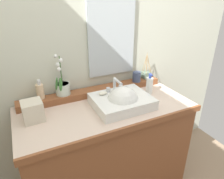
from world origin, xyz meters
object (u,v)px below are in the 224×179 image
object	(u,v)px
tissue_box	(33,111)
soap_dispenser	(40,91)
soap_bar	(102,93)
reed_diffuser	(146,74)
potted_plant	(62,86)
tumbler_cup	(137,77)
sink_basin	(122,102)
lotion_bottle	(149,85)

from	to	relation	value
tissue_box	soap_dispenser	bearing A→B (deg)	67.12
soap_bar	reed_diffuser	world-z (taller)	reed_diffuser
potted_plant	tumbler_cup	bearing A→B (deg)	-2.63
sink_basin	potted_plant	size ratio (longest dim) A/B	1.32
potted_plant	reed_diffuser	xyz separation A→B (m)	(0.79, 0.01, -0.04)
soap_bar	sink_basin	bearing A→B (deg)	-41.71
soap_bar	potted_plant	xyz separation A→B (m)	(-0.26, 0.19, 0.03)
potted_plant	tissue_box	bearing A→B (deg)	-142.05
soap_bar	tumbler_cup	size ratio (longest dim) A/B	0.78
soap_bar	reed_diffuser	size ratio (longest dim) A/B	0.29
sink_basin	soap_dispenser	size ratio (longest dim) A/B	2.81
reed_diffuser	lotion_bottle	bearing A→B (deg)	-116.83
soap_bar	tumbler_cup	bearing A→B (deg)	21.35
sink_basin	soap_dispenser	bearing A→B (deg)	151.39
tumbler_cup	reed_diffuser	bearing A→B (deg)	16.56
sink_basin	reed_diffuser	size ratio (longest dim) A/B	1.75
potted_plant	soap_dispenser	size ratio (longest dim) A/B	2.13
soap_bar	soap_dispenser	distance (m)	0.46
soap_dispenser	tissue_box	xyz separation A→B (m)	(-0.08, -0.20, -0.05)
potted_plant	tissue_box	size ratio (longest dim) A/B	2.33
sink_basin	soap_bar	bearing A→B (deg)	138.29
potted_plant	tumbler_cup	xyz separation A→B (m)	(0.66, -0.03, -0.02)
soap_bar	soap_dispenser	xyz separation A→B (m)	(-0.42, 0.19, 0.03)
tissue_box	tumbler_cup	bearing A→B (deg)	10.20
soap_bar	reed_diffuser	bearing A→B (deg)	20.24
sink_basin	reed_diffuser	distance (m)	0.51
soap_bar	reed_diffuser	distance (m)	0.57
sink_basin	tissue_box	size ratio (longest dim) A/B	3.07
soap_dispenser	soap_bar	bearing A→B (deg)	-24.23
tumbler_cup	tissue_box	distance (m)	0.93
sink_basin	lotion_bottle	xyz separation A→B (m)	(0.31, 0.10, 0.04)
potted_plant	reed_diffuser	world-z (taller)	potted_plant
soap_bar	tumbler_cup	xyz separation A→B (m)	(0.41, 0.16, 0.01)
soap_bar	potted_plant	distance (m)	0.32
sink_basin	tumbler_cup	distance (m)	0.39
sink_basin	tumbler_cup	xyz separation A→B (m)	(0.29, 0.26, 0.06)
soap_dispenser	tumbler_cup	size ratio (longest dim) A/B	1.68
sink_basin	tumbler_cup	world-z (taller)	sink_basin
reed_diffuser	tissue_box	xyz separation A→B (m)	(-1.04, -0.20, -0.02)
lotion_bottle	potted_plant	bearing A→B (deg)	164.10
sink_basin	lotion_bottle	world-z (taller)	sink_basin
sink_basin	tissue_box	xyz separation A→B (m)	(-0.62, 0.10, 0.03)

